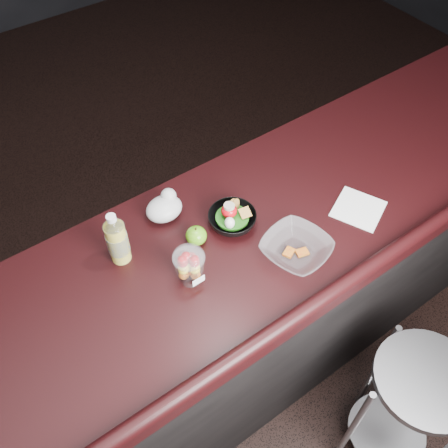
{
  "coord_description": "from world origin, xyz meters",
  "views": [
    {
      "loc": [
        -0.49,
        -0.52,
        2.34
      ],
      "look_at": [
        0.1,
        0.31,
        1.1
      ],
      "focal_mm": 40.0,
      "sensor_mm": 36.0,
      "label": 1
    }
  ],
  "objects": [
    {
      "name": "green_apple",
      "position": [
        0.02,
        0.36,
        1.05
      ],
      "size": [
        0.07,
        0.07,
        0.07
      ],
      "color": "#49840F",
      "rests_on": "counter"
    },
    {
      "name": "ground",
      "position": [
        0.0,
        0.0,
        0.0
      ],
      "size": [
        8.0,
        8.0,
        0.0
      ],
      "primitive_type": "plane",
      "color": "black",
      "rests_on": "ground"
    },
    {
      "name": "snack_bowl",
      "position": [
        0.16,
        0.35,
        1.05
      ],
      "size": [
        0.22,
        0.22,
        0.09
      ],
      "rotation": [
        0.0,
        0.0,
        0.41
      ],
      "color": "black",
      "rests_on": "counter"
    },
    {
      "name": "plastic_bag",
      "position": [
        0.0,
        0.52,
        1.06
      ],
      "size": [
        0.13,
        0.11,
        0.09
      ],
      "color": "silver",
      "rests_on": "counter"
    },
    {
      "name": "lemonade_bottle",
      "position": [
        -0.21,
        0.44,
        1.11
      ],
      "size": [
        0.07,
        0.07,
        0.21
      ],
      "color": "gold",
      "rests_on": "counter"
    },
    {
      "name": "fruit_cup",
      "position": [
        -0.07,
        0.25,
        1.09
      ],
      "size": [
        0.1,
        0.1,
        0.14
      ],
      "color": "white",
      "rests_on": "counter"
    },
    {
      "name": "takeout_bowl",
      "position": [
        0.26,
        0.13,
        1.05
      ],
      "size": [
        0.26,
        0.26,
        0.05
      ],
      "rotation": [
        0.0,
        0.0,
        0.23
      ],
      "color": "silver",
      "rests_on": "counter"
    },
    {
      "name": "stool_right",
      "position": [
        0.45,
        -0.37,
        0.53
      ],
      "size": [
        0.48,
        0.48,
        0.73
      ],
      "rotation": [
        0.0,
        0.0,
        0.43
      ],
      "color": "#A5A5AA",
      "rests_on": "ground"
    },
    {
      "name": "paper_napkin",
      "position": [
        0.57,
        0.15,
        1.02
      ],
      "size": [
        0.21,
        0.21,
        0.0
      ],
      "primitive_type": "cube",
      "rotation": [
        0.0,
        0.0,
        0.44
      ],
      "color": "white",
      "rests_on": "counter"
    },
    {
      "name": "counter",
      "position": [
        0.0,
        0.3,
        0.51
      ],
      "size": [
        4.06,
        0.71,
        1.02
      ],
      "color": "black",
      "rests_on": "ground"
    },
    {
      "name": "room_shell",
      "position": [
        0.0,
        0.0,
        1.83
      ],
      "size": [
        8.0,
        8.0,
        8.0
      ],
      "color": "black",
      "rests_on": "ground"
    }
  ]
}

